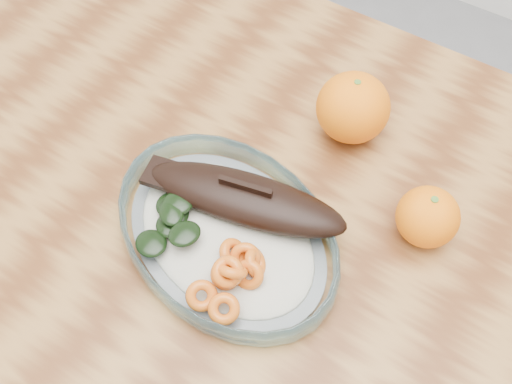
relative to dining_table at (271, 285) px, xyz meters
The scene contains 4 objects.
dining_table is the anchor object (origin of this frame).
plated_meal 0.13m from the dining_table, 156.76° to the right, with size 0.64×0.64×0.08m.
orange_left 0.24m from the dining_table, 91.85° to the left, with size 0.09×0.09×0.09m, color #FF5B05.
orange_right 0.21m from the dining_table, 37.79° to the left, with size 0.07×0.07×0.07m, color #FF5B05.
Camera 1 is at (0.18, -0.31, 1.37)m, focal length 45.00 mm.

